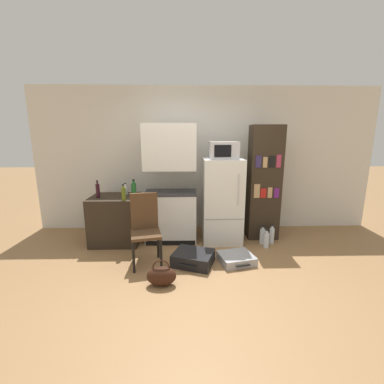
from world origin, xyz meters
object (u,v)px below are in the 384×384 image
object	(u,v)px
microwave	(223,150)
bottle_green_tall	(134,190)
bookshelf	(264,183)
chair	(145,224)
water_bottle_front	(266,240)
refrigerator	(222,201)
suitcase_large_flat	(193,258)
bottle_milk_white	(125,190)
handbag	(161,276)
bottle_olive_oil	(124,194)
kitchen_hutch	(170,188)
suitcase_small_flat	(236,258)
bottle_wine_dark	(98,190)
water_bottle_middle	(262,236)
water_bottle_back	(272,235)
side_table	(116,219)

from	to	relation	value
microwave	bottle_green_tall	distance (m)	1.59
bookshelf	chair	size ratio (longest dim) A/B	1.96
microwave	water_bottle_front	world-z (taller)	microwave
refrigerator	suitcase_large_flat	distance (m)	1.17
bottle_milk_white	microwave	bearing A→B (deg)	-4.66
bottle_milk_white	suitcase_large_flat	world-z (taller)	bottle_milk_white
bottle_green_tall	handbag	bearing A→B (deg)	-66.76
bottle_olive_oil	bookshelf	bearing A→B (deg)	10.50
bottle_green_tall	water_bottle_front	size ratio (longest dim) A/B	0.96
kitchen_hutch	bottle_milk_white	world-z (taller)	kitchen_hutch
suitcase_small_flat	suitcase_large_flat	bearing A→B (deg)	169.54
bookshelf	suitcase_large_flat	world-z (taller)	bookshelf
bottle_milk_white	bottle_wine_dark	xyz separation A→B (m)	(-0.39, -0.24, 0.04)
bottle_milk_white	suitcase_small_flat	world-z (taller)	bottle_milk_white
water_bottle_front	water_bottle_middle	distance (m)	0.15
kitchen_hutch	water_bottle_front	xyz separation A→B (m)	(1.57, -0.37, -0.80)
handbag	refrigerator	bearing A→B (deg)	56.36
kitchen_hutch	microwave	size ratio (longest dim) A/B	4.35
bottle_wine_dark	water_bottle_front	distance (m)	2.85
handbag	water_bottle_front	distance (m)	1.92
bottle_green_tall	handbag	xyz separation A→B (m)	(0.55, -1.27, -0.80)
bookshelf	suitcase_small_flat	world-z (taller)	bookshelf
kitchen_hutch	suitcase_small_flat	world-z (taller)	kitchen_hutch
bottle_olive_oil	bottle_wine_dark	size ratio (longest dim) A/B	0.89
bottle_olive_oil	chair	distance (m)	0.69
bottle_olive_oil	water_bottle_front	bearing A→B (deg)	-0.67
suitcase_large_flat	water_bottle_front	bearing A→B (deg)	43.37
water_bottle_back	water_bottle_middle	bearing A→B (deg)	-179.24
bottle_wine_dark	water_bottle_back	bearing A→B (deg)	-1.17
bottle_green_tall	suitcase_small_flat	distance (m)	1.93
water_bottle_middle	bookshelf	bearing A→B (deg)	78.04
microwave	bottle_green_tall	xyz separation A→B (m)	(-1.46, -0.10, -0.63)
suitcase_large_flat	kitchen_hutch	bearing A→B (deg)	131.36
bottle_milk_white	refrigerator	bearing A→B (deg)	-4.61
suitcase_large_flat	water_bottle_back	bearing A→B (deg)	46.61
bookshelf	bottle_green_tall	distance (m)	2.21
chair	water_bottle_front	size ratio (longest dim) A/B	3.19
bottle_olive_oil	bottle_milk_white	world-z (taller)	bottle_olive_oil
refrigerator	water_bottle_middle	size ratio (longest dim) A/B	4.48
bottle_milk_white	bottle_green_tall	xyz separation A→B (m)	(0.19, -0.24, 0.04)
side_table	bookshelf	xyz separation A→B (m)	(2.54, 0.16, 0.58)
side_table	microwave	size ratio (longest dim) A/B	1.76
suitcase_large_flat	handbag	world-z (taller)	handbag
bottle_olive_oil	water_bottle_back	distance (m)	2.54
side_table	bottle_olive_oil	bearing A→B (deg)	-50.71
microwave	bottle_milk_white	bearing A→B (deg)	175.34
microwave	handbag	xyz separation A→B (m)	(-0.91, -1.37, -1.43)
bookshelf	bottle_olive_oil	bearing A→B (deg)	-169.50
refrigerator	bottle_green_tall	size ratio (longest dim) A/B	4.70
microwave	water_bottle_back	size ratio (longest dim) A/B	1.35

